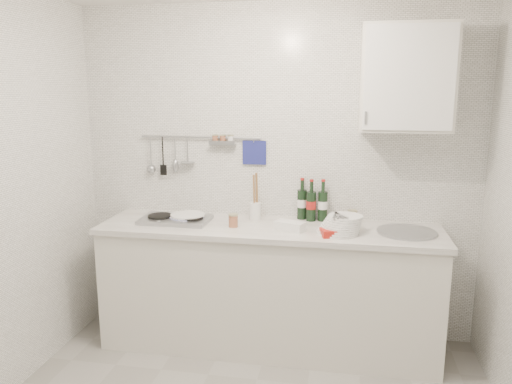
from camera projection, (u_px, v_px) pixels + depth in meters
back_wall at (275, 174)px, 3.79m from camera, size 3.00×0.02×2.50m
counter at (270, 290)px, 3.66m from camera, size 2.44×0.64×0.96m
wall_rail at (198, 150)px, 3.82m from camera, size 0.98×0.09×0.34m
wall_cabinet at (406, 78)px, 3.31m from camera, size 0.60×0.38×0.70m
plate_stack_hob at (187, 218)px, 3.70m from camera, size 0.28×0.28×0.05m
plate_stack_sink at (341, 225)px, 3.38m from camera, size 0.31×0.29×0.13m
wine_bottles at (312, 200)px, 3.70m from camera, size 0.23×0.12×0.31m
butter_dish at (290, 226)px, 3.46m from camera, size 0.23×0.17×0.06m
strawberry_punnet at (330, 233)px, 3.32m from camera, size 0.15×0.15×0.05m
utensil_crock at (255, 209)px, 3.72m from camera, size 0.09×0.09×0.36m
jar_a at (254, 212)px, 3.81m from camera, size 0.06×0.06×0.08m
jar_b at (353, 216)px, 3.68m from camera, size 0.07×0.07×0.09m
jar_c at (333, 222)px, 3.54m from camera, size 0.06×0.06×0.07m
jar_d at (233, 220)px, 3.54m from camera, size 0.07×0.07×0.09m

